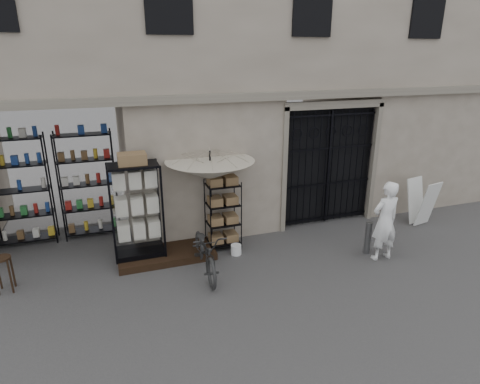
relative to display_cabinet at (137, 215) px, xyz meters
name	(u,v)px	position (x,y,z in m)	size (l,w,h in m)	color
ground	(302,274)	(2.93, -1.62, -1.02)	(80.00, 80.00, 0.00)	black
main_building	(236,37)	(2.93, 2.38, 3.48)	(14.00, 4.00, 9.00)	#9F9283
shop_recess	(54,184)	(-1.57, 1.18, 0.48)	(3.00, 1.70, 3.00)	black
shop_shelving	(55,188)	(-1.62, 1.68, 0.23)	(2.70, 0.50, 2.50)	black
iron_gate	(325,165)	(4.68, 0.65, 0.48)	(2.50, 0.21, 3.00)	black
step_platform	(167,255)	(0.53, -0.07, -0.94)	(2.00, 0.90, 0.15)	black
display_cabinet	(137,215)	(0.00, 0.00, 0.00)	(1.07, 0.79, 2.10)	black
wire_rack	(223,215)	(1.81, 0.01, -0.25)	(0.69, 0.49, 1.57)	black
market_umbrella	(210,165)	(1.57, 0.06, 0.90)	(1.78, 1.81, 2.67)	black
white_bucket	(236,250)	(1.98, -0.40, -0.91)	(0.23, 0.23, 0.22)	white
bicycle	(206,272)	(1.17, -0.92, -1.02)	(0.62, 0.94, 1.79)	black
wooden_stool	(4,273)	(-2.43, -0.37, -0.66)	(0.37, 0.37, 0.68)	black
steel_bollard	(368,238)	(4.67, -1.28, -0.66)	(0.13, 0.13, 0.72)	#5E5F60
shopkeeper	(380,258)	(4.82, -1.57, -1.02)	(0.62, 1.71, 0.41)	white
easel_sign	(422,202)	(6.91, -0.37, -0.43)	(0.66, 0.72, 1.14)	silver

